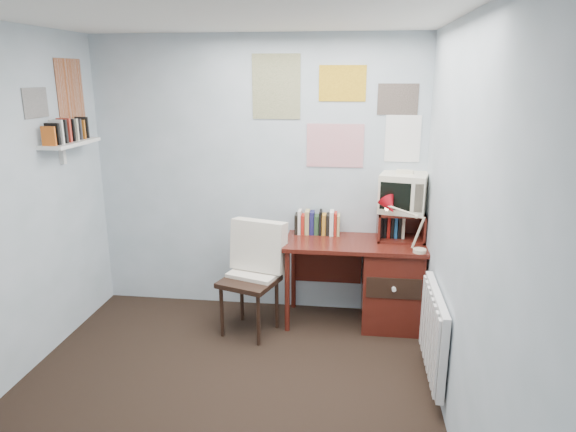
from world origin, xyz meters
name	(u,v)px	position (x,y,z in m)	size (l,w,h in m)	color
ground	(211,418)	(0.00, 0.00, 0.00)	(3.50, 3.50, 0.00)	black
back_wall	(257,177)	(0.00, 1.75, 1.25)	(3.00, 0.02, 2.50)	silver
right_wall	(468,245)	(1.50, 0.00, 1.25)	(0.02, 3.50, 2.50)	silver
ceiling	(192,5)	(0.00, 0.00, 2.50)	(3.00, 3.50, 0.02)	white
desk	(385,281)	(1.17, 1.48, 0.41)	(1.20, 0.55, 0.76)	#4F1912
desk_chair	(249,282)	(0.02, 1.18, 0.47)	(0.48, 0.46, 0.93)	black
desk_lamp	(421,230)	(1.42, 1.26, 0.95)	(0.27, 0.23, 0.39)	red
tv_riser	(401,226)	(1.29, 1.59, 0.89)	(0.40, 0.30, 0.25)	#4F1912
crt_tv	(404,191)	(1.30, 1.61, 1.19)	(0.38, 0.35, 0.36)	beige
book_row	(328,222)	(0.66, 1.66, 0.87)	(0.60, 0.14, 0.22)	#4F1912
radiator	(434,333)	(1.46, 0.55, 0.42)	(0.09, 0.80, 0.60)	white
wall_shelf	(70,143)	(-1.40, 1.10, 1.62)	(0.20, 0.62, 0.24)	white
posters_back	(336,111)	(0.70, 1.74, 1.85)	(1.20, 0.01, 0.90)	white
posters_left	(54,95)	(-1.49, 1.10, 2.00)	(0.01, 0.70, 0.60)	white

